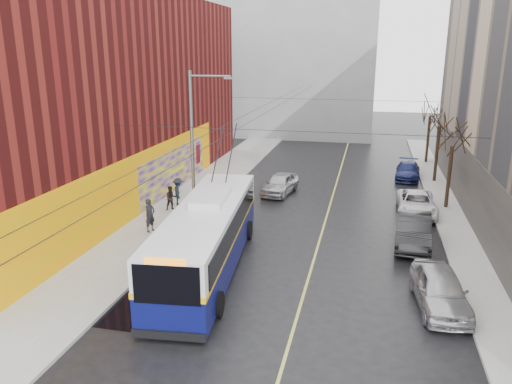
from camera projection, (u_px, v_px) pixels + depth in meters
ground at (259, 314)px, 19.82m from camera, size 140.00×140.00×0.00m
sidewalk_left at (181, 208)px, 32.78m from camera, size 4.00×60.00×0.15m
sidewalk_right at (455, 228)px, 29.09m from camera, size 2.00×60.00×0.15m
lane_line at (328, 210)px, 32.61m from camera, size 0.12×50.00×0.01m
building_left at (78, 96)px, 34.47m from camera, size 12.11×36.00×14.00m
building_far at (292, 59)px, 60.77m from camera, size 20.50×12.10×18.00m
streetlight_pole at (195, 143)px, 29.18m from camera, size 2.65×0.60×9.00m
catenary_wires at (271, 111)px, 32.48m from camera, size 18.00×60.00×0.22m
tree_near at (454, 134)px, 31.49m from camera, size 3.20×3.20×6.40m
tree_mid at (441, 116)px, 37.97m from camera, size 3.20×3.20×6.68m
tree_far at (431, 107)px, 44.55m from camera, size 3.20×3.20×6.57m
puddle at (136, 308)px, 20.25m from camera, size 2.45×3.39×0.01m
pigeons_flying at (274, 98)px, 27.51m from camera, size 3.84×3.03×1.58m
trolleybus at (207, 236)px, 23.36m from camera, size 4.00×13.05×6.11m
parked_car_a at (440, 289)px, 20.15m from camera, size 2.36×4.84×1.59m
parked_car_b at (413, 230)px, 26.60m from camera, size 2.07×5.17×1.67m
parked_car_c at (416, 203)px, 31.70m from camera, size 2.35×5.03×1.39m
parked_car_d at (408, 171)px, 40.40m from camera, size 2.22×4.70×1.33m
following_car at (280, 184)px, 36.19m from camera, size 2.47×4.64×1.50m
pedestrian_a at (150, 215)px, 28.15m from camera, size 0.67×0.81×1.91m
pedestrian_b at (171, 198)px, 31.99m from camera, size 0.97×0.93×1.57m
pedestrian_c at (178, 192)px, 32.95m from camera, size 1.09×1.37×1.85m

